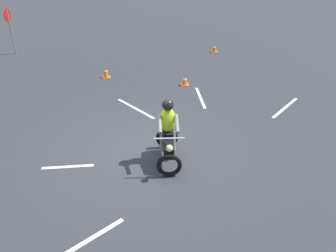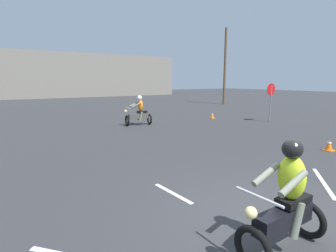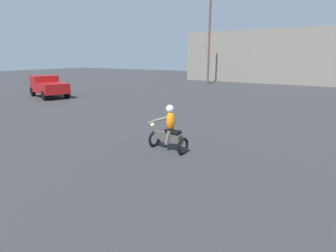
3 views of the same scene
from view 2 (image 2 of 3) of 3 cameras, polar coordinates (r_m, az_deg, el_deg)
name	(u,v)px [view 2 (image 2 of 3)]	position (r m, az deg, el deg)	size (l,w,h in m)	color
ground_plane	(269,220)	(5.27, 21.15, -18.48)	(120.00, 120.00, 0.00)	#333335
motorcycle_rider_foreground	(286,204)	(4.20, 24.31, -15.20)	(1.52, 0.70, 1.66)	black
motorcycle_rider_background	(139,112)	(14.58, -6.33, 3.00)	(1.55, 0.81, 1.66)	black
stop_sign	(271,95)	(16.76, 21.48, 6.38)	(0.70, 0.08, 2.30)	slate
traffic_cone_near_left	(329,145)	(10.87, 31.66, -3.56)	(0.32, 0.32, 0.42)	orange
traffic_cone_mid_left	(212,116)	(17.54, 9.62, 2.27)	(0.32, 0.32, 0.38)	orange
lane_stripe_ne	(323,182)	(7.54, 30.72, -10.47)	(0.10, 2.07, 0.01)	silver
lane_stripe_n	(173,193)	(5.94, 1.06, -14.40)	(0.10, 1.27, 0.01)	silver
utility_pole_near	(225,67)	(28.28, 12.29, 12.48)	(0.24, 0.24, 7.73)	brown
building_backdrop	(70,76)	(45.34, -20.57, 10.23)	(33.30, 8.73, 6.53)	gray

